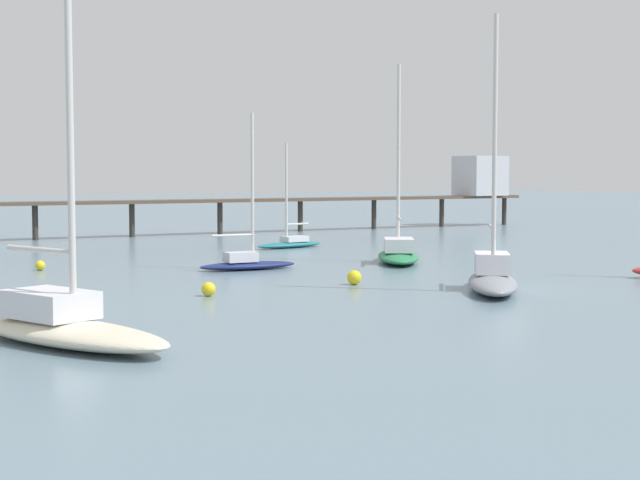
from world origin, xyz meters
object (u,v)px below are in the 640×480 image
object	(u,v)px
sailboat_green	(398,251)
mooring_buoy_mid	(40,265)
mooring_buoy_inner	(209,289)
sailboat_navy	(247,260)
mooring_buoy_far	(354,277)
sailboat_cream	(62,322)
pier	(333,188)
sailboat_gray	(492,275)
mooring_buoy_near	(32,306)
sailboat_teal	(290,241)

from	to	relation	value
sailboat_green	mooring_buoy_mid	distance (m)	22.16
mooring_buoy_inner	sailboat_navy	bearing A→B (deg)	52.44
mooring_buoy_far	mooring_buoy_inner	size ratio (longest dim) A/B	1.13
sailboat_cream	mooring_buoy_far	distance (m)	20.06
sailboat_cream	mooring_buoy_inner	xyz separation A→B (m)	(9.84, 8.50, -0.42)
sailboat_navy	mooring_buoy_far	bearing A→B (deg)	-85.09
sailboat_green	mooring_buoy_mid	world-z (taller)	sailboat_green
sailboat_navy	sailboat_cream	xyz separation A→B (m)	(-17.34, -18.26, 0.18)
pier	sailboat_navy	distance (m)	39.83
mooring_buoy_mid	pier	bearing A→B (deg)	32.22
sailboat_green	mooring_buoy_inner	size ratio (longest dim) A/B	19.03
sailboat_green	mooring_buoy_far	xyz separation A→B (m)	(-9.57, -8.48, -0.35)
pier	sailboat_gray	world-z (taller)	sailboat_gray
pier	sailboat_navy	world-z (taller)	sailboat_navy
mooring_buoy_near	sailboat_teal	bearing A→B (deg)	41.34
sailboat_green	sailboat_cream	world-z (taller)	sailboat_cream
mooring_buoy_far	mooring_buoy_near	world-z (taller)	mooring_buoy_far
sailboat_gray	mooring_buoy_far	world-z (taller)	sailboat_gray
sailboat_teal	mooring_buoy_mid	xyz separation A→B (m)	(-21.44, -6.51, -0.22)
mooring_buoy_far	mooring_buoy_inner	xyz separation A→B (m)	(-8.34, 0.04, -0.04)
sailboat_gray	sailboat_cream	bearing A→B (deg)	-173.34
sailboat_navy	sailboat_cream	world-z (taller)	sailboat_cream
mooring_buoy_far	mooring_buoy_inner	distance (m)	8.34
sailboat_cream	mooring_buoy_near	xyz separation A→B (m)	(1.20, 7.21, -0.42)
mooring_buoy_far	mooring_buoy_near	distance (m)	17.03
sailboat_green	mooring_buoy_inner	distance (m)	19.80
sailboat_teal	mooring_buoy_mid	distance (m)	22.41
mooring_buoy_mid	mooring_buoy_inner	world-z (taller)	mooring_buoy_inner
sailboat_teal	mooring_buoy_far	distance (m)	24.90
sailboat_cream	mooring_buoy_inner	distance (m)	13.01
sailboat_green	mooring_buoy_far	size ratio (longest dim) A/B	16.88
sailboat_green	mooring_buoy_near	xyz separation A→B (m)	(-26.56, -9.72, -0.39)
pier	mooring_buoy_mid	xyz separation A→B (m)	(-36.79, -23.19, -3.97)
sailboat_cream	pier	bearing A→B (deg)	47.54
sailboat_cream	mooring_buoy_near	distance (m)	7.32
pier	mooring_buoy_mid	world-z (taller)	pier
pier	sailboat_gray	size ratio (longest dim) A/B	6.58
pier	mooring_buoy_inner	world-z (taller)	pier
mooring_buoy_mid	mooring_buoy_far	bearing A→B (deg)	-55.32
sailboat_gray	sailboat_teal	xyz separation A→B (m)	(6.17, 28.56, -0.28)
sailboat_navy	sailboat_cream	bearing A→B (deg)	-133.52
pier	sailboat_green	size ratio (longest dim) A/B	6.88
pier	sailboat_cream	world-z (taller)	sailboat_cream
sailboat_green	sailboat_gray	bearing A→B (deg)	-110.99
mooring_buoy_near	sailboat_gray	bearing A→B (deg)	-12.36
sailboat_gray	mooring_buoy_mid	distance (m)	26.83
sailboat_cream	mooring_buoy_far	world-z (taller)	sailboat_cream
pier	mooring_buoy_near	xyz separation A→B (m)	(-42.57, -40.62, -3.93)
sailboat_teal	sailboat_green	xyz separation A→B (m)	(-0.67, -14.22, 0.22)
mooring_buoy_near	mooring_buoy_far	bearing A→B (deg)	4.19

